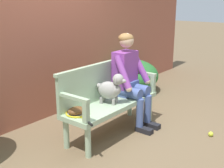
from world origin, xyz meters
TOP-DOWN VIEW (x-y plane):
  - ground_plane at (0.00, 0.00)m, footprint 40.00×40.00m
  - brick_garden_fence at (0.00, 1.27)m, footprint 8.00×0.30m
  - hedge_bush_mid_left at (1.71, 0.87)m, footprint 1.11×1.04m
  - garden_bench at (0.00, 0.00)m, footprint 1.50×0.48m
  - bench_backrest at (0.00, 0.21)m, footprint 1.54×0.06m
  - bench_armrest_left_end at (-0.71, -0.09)m, footprint 0.06×0.48m
  - bench_armrest_right_end at (0.71, -0.09)m, footprint 0.06×0.48m
  - person_seated at (0.38, -0.01)m, footprint 0.56×0.64m
  - dog_on_bench at (-0.04, -0.02)m, footprint 0.27×0.40m
  - tennis_racket at (-0.58, 0.04)m, footprint 0.38×0.58m
  - baseball_glove at (-0.59, 0.07)m, footprint 0.26×0.22m
  - tennis_ball at (0.73, -1.10)m, footprint 0.07×0.07m

SIDE VIEW (x-z plane):
  - ground_plane at x=0.00m, z-range 0.00..0.00m
  - tennis_ball at x=0.73m, z-range 0.00..0.07m
  - hedge_bush_mid_left at x=1.71m, z-range 0.00..0.63m
  - garden_bench at x=0.00m, z-range 0.16..0.61m
  - tennis_racket at x=-0.58m, z-range 0.44..0.47m
  - baseball_glove at x=-0.59m, z-range 0.45..0.54m
  - bench_armrest_left_end at x=-0.71m, z-range 0.51..0.79m
  - bench_armrest_right_end at x=0.71m, z-range 0.51..0.79m
  - dog_on_bench at x=-0.04m, z-range 0.45..0.85m
  - bench_backrest at x=0.00m, z-range 0.45..0.95m
  - person_seated at x=0.38m, z-range 0.06..1.38m
  - brick_garden_fence at x=0.00m, z-range 0.00..2.52m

